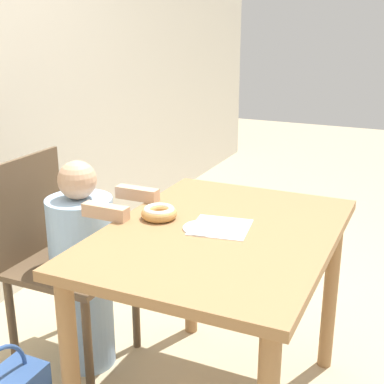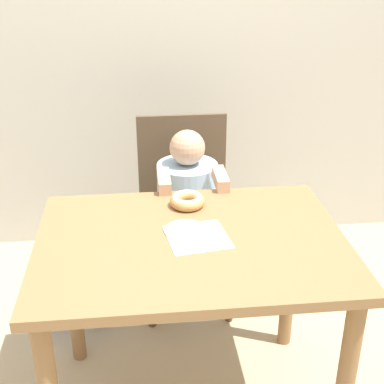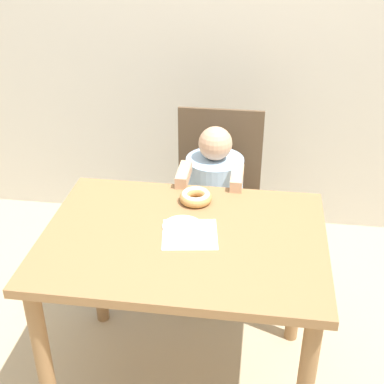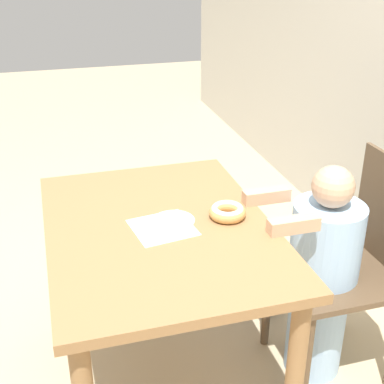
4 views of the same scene
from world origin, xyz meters
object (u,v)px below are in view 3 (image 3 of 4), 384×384
object	(u,v)px
donut	(196,197)
handbag	(110,260)
chair	(216,198)
child_figure	(214,216)

from	to	relation	value
donut	handbag	bearing A→B (deg)	144.32
chair	handbag	size ratio (longest dim) A/B	2.25
handbag	child_figure	bearing A→B (deg)	2.32
chair	handbag	bearing A→B (deg)	-164.32
chair	donut	size ratio (longest dim) A/B	6.89
child_figure	donut	xyz separation A→B (m)	(-0.04, -0.39, 0.33)
child_figure	donut	bearing A→B (deg)	-95.73
chair	handbag	xyz separation A→B (m)	(-0.55, -0.15, -0.34)
handbag	donut	bearing A→B (deg)	-35.68
donut	handbag	distance (m)	0.89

